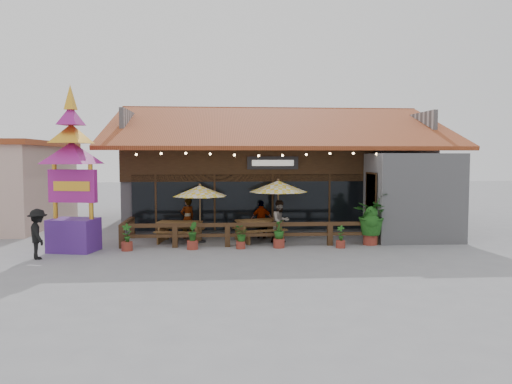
{
  "coord_description": "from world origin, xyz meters",
  "views": [
    {
      "loc": [
        -2.85,
        -19.54,
        3.45
      ],
      "look_at": [
        -1.24,
        1.5,
        1.97
      ],
      "focal_mm": 35.0,
      "sensor_mm": 36.0,
      "label": 1
    }
  ],
  "objects": [
    {
      "name": "pedestrian",
      "position": [
        -8.94,
        -2.32,
        0.85
      ],
      "size": [
        1.08,
        1.27,
        1.71
      ],
      "primitive_type": "imported",
      "rotation": [
        0.0,
        0.0,
        2.06
      ],
      "color": "black",
      "rests_on": "ground"
    },
    {
      "name": "planter_a",
      "position": [
        -6.21,
        -1.03,
        0.42
      ],
      "size": [
        0.41,
        0.41,
        1.01
      ],
      "color": "maroon",
      "rests_on": "ground"
    },
    {
      "name": "restaurant_building",
      "position": [
        0.26,
        6.61,
        2.21
      ],
      "size": [
        15.5,
        14.73,
        6.09
      ],
      "color": "#9C9CA0",
      "rests_on": "ground"
    },
    {
      "name": "thai_sign_tower",
      "position": [
        -8.13,
        -1.0,
        3.44
      ],
      "size": [
        2.88,
        2.88,
        6.5
      ],
      "color": "#502485",
      "rests_on": "ground"
    },
    {
      "name": "planter_c",
      "position": [
        -2.01,
        -0.95,
        0.48
      ],
      "size": [
        0.61,
        0.56,
        0.86
      ],
      "color": "maroon",
      "rests_on": "ground"
    },
    {
      "name": "ground",
      "position": [
        0.0,
        0.0,
        0.0
      ],
      "size": [
        100.0,
        100.0,
        0.0
      ],
      "primitive_type": "plane",
      "color": "gray",
      "rests_on": "ground"
    },
    {
      "name": "umbrella_left",
      "position": [
        -3.58,
        0.66,
        2.08
      ],
      "size": [
        2.76,
        2.76,
        2.38
      ],
      "color": "brown",
      "rests_on": "ground"
    },
    {
      "name": "picnic_table_right",
      "position": [
        -1.17,
        0.74,
        0.59
      ],
      "size": [
        2.24,
        2.09,
        0.88
      ],
      "color": "brown",
      "rests_on": "ground"
    },
    {
      "name": "planter_d",
      "position": [
        -0.55,
        -0.86,
        0.51
      ],
      "size": [
        0.54,
        0.54,
        1.07
      ],
      "color": "maroon",
      "rests_on": "ground"
    },
    {
      "name": "diner_c",
      "position": [
        -1.01,
        1.47,
        0.8
      ],
      "size": [
        0.99,
        0.55,
        1.59
      ],
      "primitive_type": "imported",
      "rotation": [
        0.0,
        0.0,
        2.96
      ],
      "color": "#3A2412",
      "rests_on": "ground"
    },
    {
      "name": "diner_b",
      "position": [
        -0.35,
        0.3,
        0.86
      ],
      "size": [
        1.04,
        0.98,
        1.71
      ],
      "primitive_type": "imported",
      "rotation": [
        0.0,
        0.0,
        0.52
      ],
      "color": "#3A2412",
      "rests_on": "ground"
    },
    {
      "name": "planter_e",
      "position": [
        1.79,
        -1.07,
        0.36
      ],
      "size": [
        0.37,
        0.35,
        0.86
      ],
      "color": "maroon",
      "rests_on": "ground"
    },
    {
      "name": "planter_b",
      "position": [
        -3.82,
        -0.94,
        0.46
      ],
      "size": [
        0.42,
        0.42,
        1.03
      ],
      "color": "maroon",
      "rests_on": "ground"
    },
    {
      "name": "diner_a",
      "position": [
        -4.16,
        1.7,
        0.85
      ],
      "size": [
        0.74,
        0.66,
        1.7
      ],
      "primitive_type": "imported",
      "rotation": [
        0.0,
        0.0,
        3.65
      ],
      "color": "#3A2412",
      "rests_on": "ground"
    },
    {
      "name": "tropical_plant",
      "position": [
        3.12,
        -0.49,
        1.16
      ],
      "size": [
        1.73,
        1.84,
        2.03
      ],
      "color": "maroon",
      "rests_on": "ground"
    },
    {
      "name": "umbrella_right",
      "position": [
        -0.39,
        0.77,
        2.24
      ],
      "size": [
        2.68,
        2.68,
        2.57
      ],
      "color": "brown",
      "rests_on": "ground"
    },
    {
      "name": "picnic_table_left",
      "position": [
        -4.41,
        0.72,
        0.57
      ],
      "size": [
        2.0,
        1.81,
        0.84
      ],
      "color": "brown",
      "rests_on": "ground"
    },
    {
      "name": "patio_railing",
      "position": [
        -2.25,
        -0.27,
        0.61
      ],
      "size": [
        10.0,
        2.6,
        0.92
      ],
      "color": "#402A17",
      "rests_on": "ground"
    }
  ]
}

